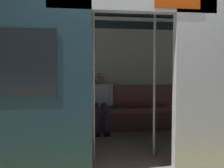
% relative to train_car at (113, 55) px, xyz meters
% --- Properties ---
extents(train_car, '(6.40, 2.77, 2.25)m').
position_rel_train_car_xyz_m(train_car, '(0.00, 0.00, 0.00)').
color(train_car, silver).
rests_on(train_car, ground_plane).
extents(bench_seat, '(2.62, 0.44, 0.46)m').
position_rel_train_car_xyz_m(bench_seat, '(-0.07, -1.04, -1.14)').
color(bench_seat, '#935156').
rests_on(bench_seat, ground_plane).
extents(person_seated, '(0.55, 0.67, 1.19)m').
position_rel_train_car_xyz_m(person_seated, '(0.12, -0.98, -0.81)').
color(person_seated, silver).
rests_on(person_seated, ground_plane).
extents(handbag, '(0.26, 0.15, 0.17)m').
position_rel_train_car_xyz_m(handbag, '(0.52, -1.06, -0.95)').
color(handbag, '#262D4C').
rests_on(handbag, bench_seat).
extents(book, '(0.24, 0.27, 0.03)m').
position_rel_train_car_xyz_m(book, '(-0.24, -1.12, -1.02)').
color(book, '#33723F').
rests_on(book, bench_seat).
extents(grab_pole_door, '(0.04, 0.04, 2.11)m').
position_rel_train_car_xyz_m(grab_pole_door, '(0.37, 0.71, -0.44)').
color(grab_pole_door, silver).
rests_on(grab_pole_door, ground_plane).
extents(grab_pole_far, '(0.04, 0.04, 2.11)m').
position_rel_train_car_xyz_m(grab_pole_far, '(-0.51, 0.63, -0.44)').
color(grab_pole_far, silver).
rests_on(grab_pole_far, ground_plane).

